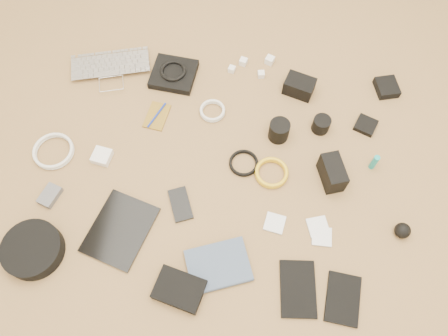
# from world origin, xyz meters

# --- Properties ---
(laptop) EXTENTS (0.38, 0.30, 0.03)m
(laptop) POSITION_xyz_m (-0.47, 0.40, 0.01)
(laptop) COLOR #B8B9BD
(laptop) RESTS_ON ground
(headphone_pouch) EXTENTS (0.20, 0.19, 0.03)m
(headphone_pouch) POSITION_xyz_m (-0.20, 0.42, 0.02)
(headphone_pouch) COLOR black
(headphone_pouch) RESTS_ON ground
(headphones) EXTENTS (0.12, 0.12, 0.01)m
(headphones) POSITION_xyz_m (-0.20, 0.42, 0.04)
(headphones) COLOR black
(headphones) RESTS_ON headphone_pouch
(charger_a) EXTENTS (0.03, 0.03, 0.02)m
(charger_a) POSITION_xyz_m (0.04, 0.47, 0.01)
(charger_a) COLOR white
(charger_a) RESTS_ON ground
(charger_b) EXTENTS (0.04, 0.04, 0.03)m
(charger_b) POSITION_xyz_m (0.08, 0.51, 0.01)
(charger_b) COLOR white
(charger_b) RESTS_ON ground
(charger_c) EXTENTS (0.04, 0.04, 0.03)m
(charger_c) POSITION_xyz_m (0.19, 0.53, 0.02)
(charger_c) COLOR white
(charger_c) RESTS_ON ground
(charger_d) EXTENTS (0.03, 0.03, 0.03)m
(charger_d) POSITION_xyz_m (0.16, 0.45, 0.01)
(charger_d) COLOR white
(charger_d) RESTS_ON ground
(dslr_camera) EXTENTS (0.14, 0.11, 0.07)m
(dslr_camera) POSITION_xyz_m (0.32, 0.39, 0.03)
(dslr_camera) COLOR black
(dslr_camera) RESTS_ON ground
(lens_pouch) EXTENTS (0.11, 0.11, 0.03)m
(lens_pouch) POSITION_xyz_m (0.68, 0.43, 0.02)
(lens_pouch) COLOR black
(lens_pouch) RESTS_ON ground
(notebook_olive) EXTENTS (0.10, 0.14, 0.01)m
(notebook_olive) POSITION_xyz_m (-0.24, 0.21, 0.00)
(notebook_olive) COLOR olive
(notebook_olive) RESTS_ON ground
(pen_blue) EXTENTS (0.06, 0.12, 0.01)m
(pen_blue) POSITION_xyz_m (-0.24, 0.21, 0.01)
(pen_blue) COLOR #122696
(pen_blue) RESTS_ON notebook_olive
(cable_white_a) EXTENTS (0.13, 0.13, 0.01)m
(cable_white_a) POSITION_xyz_m (-0.02, 0.25, 0.01)
(cable_white_a) COLOR silver
(cable_white_a) RESTS_ON ground
(lens_a) EXTENTS (0.10, 0.10, 0.08)m
(lens_a) POSITION_xyz_m (0.24, 0.17, 0.04)
(lens_a) COLOR black
(lens_a) RESTS_ON ground
(lens_b) EXTENTS (0.08, 0.08, 0.06)m
(lens_b) POSITION_xyz_m (0.41, 0.22, 0.03)
(lens_b) COLOR black
(lens_b) RESTS_ON ground
(card_reader) EXTENTS (0.10, 0.10, 0.02)m
(card_reader) POSITION_xyz_m (0.59, 0.25, 0.01)
(card_reader) COLOR black
(card_reader) RESTS_ON ground
(power_brick) EXTENTS (0.08, 0.08, 0.03)m
(power_brick) POSITION_xyz_m (-0.42, 0.01, 0.01)
(power_brick) COLOR white
(power_brick) RESTS_ON ground
(cable_white_b) EXTENTS (0.18, 0.18, 0.01)m
(cable_white_b) POSITION_xyz_m (-0.61, 0.01, 0.01)
(cable_white_b) COLOR silver
(cable_white_b) RESTS_ON ground
(cable_black) EXTENTS (0.11, 0.11, 0.01)m
(cable_black) POSITION_xyz_m (0.12, 0.03, 0.01)
(cable_black) COLOR black
(cable_black) RESTS_ON ground
(cable_yellow) EXTENTS (0.16, 0.16, 0.01)m
(cable_yellow) POSITION_xyz_m (0.23, -0.00, 0.01)
(cable_yellow) COLOR gold
(cable_yellow) RESTS_ON ground
(flash) EXTENTS (0.10, 0.14, 0.09)m
(flash) POSITION_xyz_m (0.44, 0.00, 0.05)
(flash) COLOR black
(flash) RESTS_ON ground
(lens_cleaner) EXTENTS (0.02, 0.02, 0.08)m
(lens_cleaner) POSITION_xyz_m (0.60, 0.07, 0.04)
(lens_cleaner) COLOR teal
(lens_cleaner) RESTS_ON ground
(battery_charger) EXTENTS (0.08, 0.10, 0.02)m
(battery_charger) POSITION_xyz_m (-0.58, -0.17, 0.01)
(battery_charger) COLOR #535358
(battery_charger) RESTS_ON ground
(tablet) EXTENTS (0.26, 0.30, 0.01)m
(tablet) POSITION_xyz_m (-0.30, -0.27, 0.01)
(tablet) COLOR black
(tablet) RESTS_ON ground
(phone) EXTENTS (0.11, 0.14, 0.01)m
(phone) POSITION_xyz_m (-0.10, -0.15, 0.01)
(phone) COLOR black
(phone) RESTS_ON ground
(filter_case_left) EXTENTS (0.08, 0.08, 0.01)m
(filter_case_left) POSITION_xyz_m (0.25, -0.19, 0.00)
(filter_case_left) COLOR silver
(filter_case_left) RESTS_ON ground
(filter_case_mid) EXTENTS (0.09, 0.09, 0.01)m
(filter_case_mid) POSITION_xyz_m (0.40, -0.19, 0.00)
(filter_case_mid) COLOR silver
(filter_case_mid) RESTS_ON ground
(filter_case_right) EXTENTS (0.07, 0.07, 0.01)m
(filter_case_right) POSITION_xyz_m (0.41, -0.23, 0.00)
(filter_case_right) COLOR silver
(filter_case_right) RESTS_ON ground
(air_blower) EXTENTS (0.06, 0.06, 0.06)m
(air_blower) POSITION_xyz_m (0.69, -0.19, 0.03)
(air_blower) COLOR black
(air_blower) RESTS_ON ground
(headphone_case) EXTENTS (0.25, 0.25, 0.06)m
(headphone_case) POSITION_xyz_m (-0.57, -0.38, 0.03)
(headphone_case) COLOR black
(headphone_case) RESTS_ON ground
(drive_case) EXTENTS (0.18, 0.15, 0.04)m
(drive_case) POSITION_xyz_m (-0.06, -0.46, 0.02)
(drive_case) COLOR black
(drive_case) RESTS_ON ground
(paperback) EXTENTS (0.25, 0.22, 0.02)m
(paperback) POSITION_xyz_m (0.09, -0.44, 0.01)
(paperback) COLOR #3E4E69
(paperback) RESTS_ON ground
(notebook_black_a) EXTENTS (0.13, 0.20, 0.01)m
(notebook_black_a) POSITION_xyz_m (0.34, -0.42, 0.01)
(notebook_black_a) COLOR black
(notebook_black_a) RESTS_ON ground
(notebook_black_b) EXTENTS (0.13, 0.18, 0.01)m
(notebook_black_b) POSITION_xyz_m (0.48, -0.43, 0.01)
(notebook_black_b) COLOR black
(notebook_black_b) RESTS_ON ground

